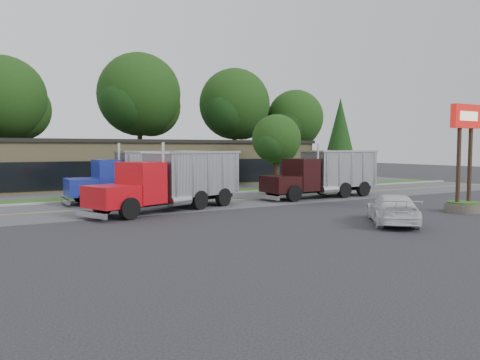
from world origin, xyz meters
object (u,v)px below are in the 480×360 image
object	(u,v)px
dump_truck_blue	(138,175)
rally_car	(393,209)
dump_truck_red	(176,178)
dump_truck_maroon	(326,172)
bilo_sign	(464,176)

from	to	relation	value
dump_truck_blue	rally_car	world-z (taller)	dump_truck_blue
dump_truck_red	rally_car	xyz separation A→B (m)	(6.88, -9.86, -1.11)
dump_truck_maroon	bilo_sign	bearing A→B (deg)	95.91
dump_truck_blue	dump_truck_maroon	bearing A→B (deg)	162.60
bilo_sign	dump_truck_red	distance (m)	16.13
dump_truck_blue	dump_truck_maroon	world-z (taller)	same
bilo_sign	rally_car	distance (m)	6.62
dump_truck_maroon	rally_car	size ratio (longest dim) A/B	1.92
bilo_sign	dump_truck_red	xyz separation A→B (m)	(-13.32, 9.10, -0.21)
bilo_sign	dump_truck_maroon	bearing A→B (deg)	97.82
dump_truck_blue	dump_truck_red	bearing A→B (deg)	98.63
bilo_sign	dump_truck_blue	size ratio (longest dim) A/B	0.73
dump_truck_red	dump_truck_maroon	bearing A→B (deg)	164.01
bilo_sign	dump_truck_maroon	distance (m)	10.02
dump_truck_blue	rally_car	size ratio (longest dim) A/B	1.69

